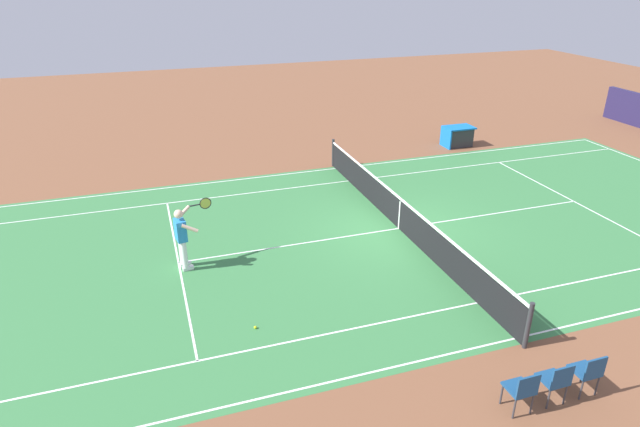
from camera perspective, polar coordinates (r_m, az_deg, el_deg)
The scene contains 10 objects.
ground_plane at distance 16.24m, azimuth 8.30°, elevation -1.57°, with size 60.00×60.00×0.00m, color brown.
court_slab at distance 16.24m, azimuth 8.30°, elevation -1.57°, with size 24.20×11.40×0.00m, color #387A42.
court_line_markings at distance 16.24m, azimuth 8.31°, elevation -1.56°, with size 23.85×11.05×0.01m.
tennis_net at distance 16.03m, azimuth 8.41°, elevation 0.01°, with size 0.10×11.70×1.08m.
tennis_player_near at distance 14.04m, azimuth -14.29°, elevation -2.27°, with size 1.02×0.82×1.70m.
tennis_ball at distance 11.96m, azimuth -6.84°, elevation -11.83°, with size 0.07×0.07×0.07m, color #CCE01E.
spectator_chair_0 at distance 11.15m, azimuth 26.44°, elevation -14.63°, with size 0.44×0.44×0.88m.
spectator_chair_1 at distance 10.72m, azimuth 23.62°, elevation -15.74°, with size 0.44×0.44×0.88m.
spectator_chair_2 at distance 10.33m, azimuth 20.53°, elevation -16.90°, with size 0.44×0.44×0.88m.
equipment_cart_tarped at distance 24.20m, azimuth 14.28°, elevation 7.90°, with size 1.25×0.84×0.85m.
Camera 1 is at (6.79, 12.93, 7.11)m, focal length 30.37 mm.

